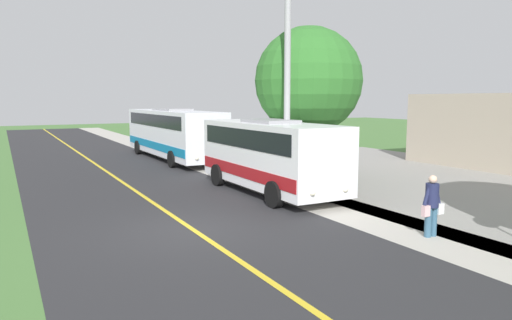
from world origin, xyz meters
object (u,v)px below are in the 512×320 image
Objects in this scene: transit_bus_rear at (173,131)px; tree_curbside at (308,81)px; pedestrian_with_bags at (432,204)px; street_light_pole at (285,69)px; shuttle_bus_front at (270,153)px.

tree_curbside reaches higher than transit_bus_rear.
street_light_pole reaches higher than pedestrian_with_bags.
street_light_pole is (-0.41, 0.35, 3.12)m from shuttle_bus_front.
shuttle_bus_front is at bearing 89.78° from transit_bus_rear.
shuttle_bus_front is 4.60× the size of pedestrian_with_bags.
tree_curbside is (-2.18, -8.73, 3.49)m from pedestrian_with_bags.
transit_bus_rear is 6.94× the size of pedestrian_with_bags.
shuttle_bus_front is at bearing -83.97° from pedestrian_with_bags.
tree_curbside is at bearing 106.24° from transit_bus_rear.
transit_bus_rear is 10.65m from tree_curbside.
street_light_pole is (0.33, -6.67, 3.80)m from pedestrian_with_bags.
shuttle_bus_front is 0.66× the size of transit_bus_rear.
transit_bus_rear is 1.68× the size of tree_curbside.
transit_bus_rear reaches higher than pedestrian_with_bags.
shuttle_bus_front is 1.11× the size of tree_curbside.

